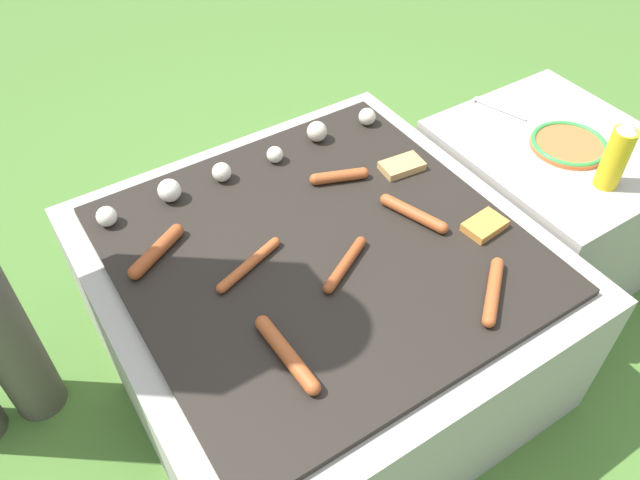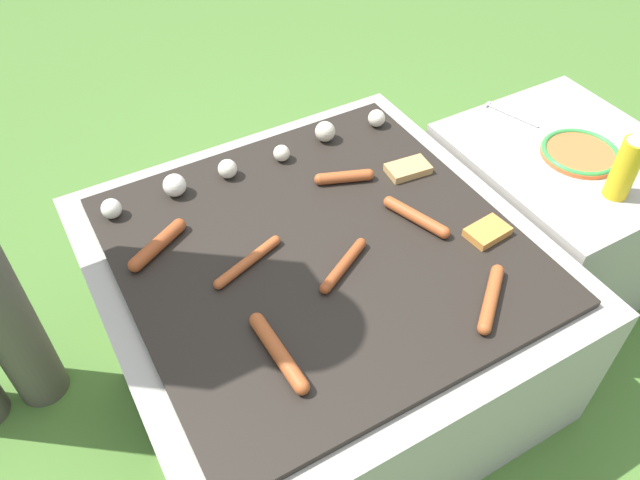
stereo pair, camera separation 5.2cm
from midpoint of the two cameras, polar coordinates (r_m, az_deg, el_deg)
ground_plane at (r=1.73m, az=-0.88°, el=-10.78°), size 14.00×14.00×0.00m
grill at (r=1.55m, az=-0.97°, el=-6.30°), size 0.96×0.96×0.44m
side_ledge at (r=1.91m, az=18.86°, el=3.08°), size 0.52×0.58×0.44m
sausage_front_center at (r=1.33m, az=1.20°, el=-2.24°), size 0.16×0.10×0.02m
sausage_back_left at (r=1.32m, az=14.47°, el=-4.58°), size 0.15×0.13×0.03m
sausage_front_left at (r=1.54m, az=0.80°, el=5.84°), size 0.14×0.07×0.03m
sausage_back_center at (r=1.45m, az=7.53°, el=2.40°), size 0.08×0.17×0.03m
sausage_back_right at (r=1.19m, az=-4.34°, el=-10.37°), size 0.04×0.21×0.03m
sausage_mid_right at (r=1.34m, az=-7.60°, el=-2.25°), size 0.18×0.08×0.02m
sausage_mid_left at (r=1.41m, az=-15.75°, el=-0.99°), size 0.16×0.10×0.03m
bread_slice_center at (r=1.46m, az=13.83°, el=1.27°), size 0.10×0.07×0.02m
bread_slice_left at (r=1.59m, az=6.55°, el=6.73°), size 0.11×0.07×0.02m
mushroom_row at (r=1.58m, az=-7.84°, el=7.04°), size 0.78×0.07×0.06m
plate_colorful at (r=1.77m, az=21.03°, el=8.15°), size 0.20×0.20×0.02m
condiment_bottle at (r=1.63m, az=24.67°, el=7.04°), size 0.06×0.06×0.19m
fork_utensil at (r=1.86m, az=14.99°, el=11.58°), size 0.07×0.16×0.01m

